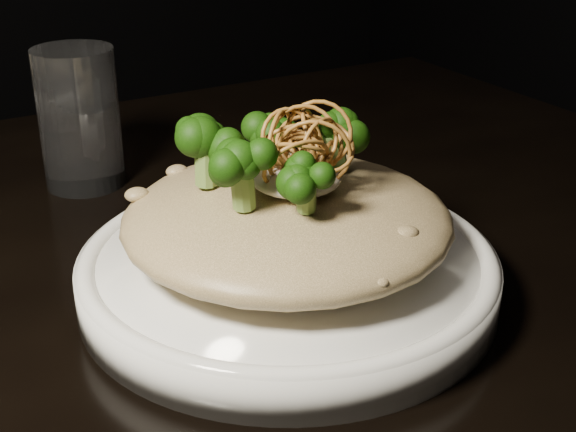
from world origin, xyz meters
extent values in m
cube|color=black|center=(0.00, 0.00, 0.73)|extent=(1.10, 0.80, 0.04)
cylinder|color=black|center=(0.48, 0.33, 0.35)|extent=(0.05, 0.05, 0.71)
cylinder|color=white|center=(0.09, -0.06, 0.76)|extent=(0.27, 0.27, 0.03)
ellipsoid|color=brown|center=(0.09, -0.06, 0.80)|extent=(0.21, 0.21, 0.05)
ellipsoid|color=white|center=(0.09, -0.06, 0.83)|extent=(0.06, 0.06, 0.02)
cylinder|color=silver|center=(0.03, 0.19, 0.81)|extent=(0.07, 0.07, 0.12)
camera|label=1|loc=(-0.14, -0.45, 1.02)|focal=50.00mm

